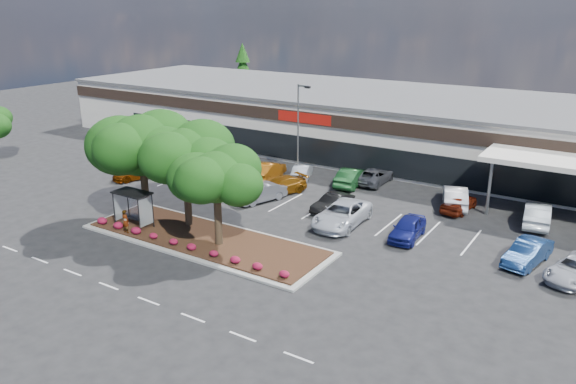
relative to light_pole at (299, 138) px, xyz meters
The scene contains 29 objects.
ground 20.41m from the light_pole, 78.48° to the right, with size 160.00×160.00×0.00m, color black.
retail_store 14.85m from the light_pole, 74.09° to the left, with size 80.40×25.20×6.25m.
landscape_island 16.20m from the light_pole, 82.70° to the right, with size 18.00×6.00×0.26m.
lane_markings 10.70m from the light_pole, 67.27° to the right, with size 33.12×20.06×0.01m.
shrub_row 18.16m from the light_pole, 83.56° to the right, with size 17.00×0.80×0.50m, color maroon, non-canonical shape.
bus_shelter 17.12m from the light_pole, 101.83° to the right, with size 2.75×1.55×2.59m.
island_tree_west 15.66m from the light_pole, 104.79° to the right, with size 7.20×7.20×7.89m, color #0E3E0E, non-canonical shape.
island_tree_mid 14.45m from the light_pole, 91.97° to the right, with size 6.60×6.60×7.32m, color #0E3E0E, non-canonical shape.
island_tree_east 16.33m from the light_pole, 77.61° to the right, with size 5.80×5.80×6.50m, color #0E3E0E, non-canonical shape.
conifer_north_west 37.04m from the light_pole, 134.60° to the left, with size 4.40×4.40×10.00m, color #0E3E0E.
person_waiting 18.42m from the light_pole, 99.96° to the right, with size 0.61×0.40×1.67m, color #594C47.
light_pole is the anchor object (origin of this frame).
car_0 15.23m from the light_pole, 147.99° to the right, with size 1.92×4.72×1.37m, color #672904.
car_1 9.30m from the light_pole, 125.08° to the right, with size 1.65×4.11×1.40m, color silver.
car_2 5.60m from the light_pole, 78.84° to the right, with size 1.99×4.91×1.42m, color #703E09.
car_3 7.70m from the light_pole, 85.03° to the right, with size 1.55×4.45×1.47m, color #595B61.
car_4 9.44m from the light_pole, 41.49° to the right, with size 1.43×4.09×1.35m, color black.
car_5 12.17m from the light_pole, 43.18° to the right, with size 2.76×5.98×1.66m, color silver.
car_6 15.94m from the light_pole, 30.01° to the right, with size 1.76×4.37×1.49m, color navy.
car_7 22.81m from the light_pole, 19.66° to the right, with size 1.57×4.50×1.48m, color navy.
car_8 25.72m from the light_pole, 19.23° to the right, with size 2.22×4.81×1.34m, color #B4B7C1.
car_9 7.70m from the light_pole, behind, with size 2.51×5.45×1.51m, color silver.
car_10 4.16m from the light_pole, 145.70° to the right, with size 1.72×4.93×1.62m, color #753C09.
car_11 3.17m from the light_pole, 49.70° to the left, with size 1.42×4.07×1.34m, color #9BA0A7.
car_12 7.58m from the light_pole, 21.32° to the left, with size 2.29×4.98×1.38m, color #4F5056.
car_13 5.91m from the light_pole, ahead, with size 1.72×4.95×1.63m, color #15411C.
car_14 15.29m from the light_pole, ahead, with size 1.71×4.25×1.45m, color #621B0B.
car_15 14.69m from the light_pole, ahead, with size 1.78×5.11×1.68m, color silver.
car_16 20.83m from the light_pole, ahead, with size 1.76×5.05×1.66m, color silver.
Camera 1 is at (21.76, -22.78, 15.41)m, focal length 35.00 mm.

